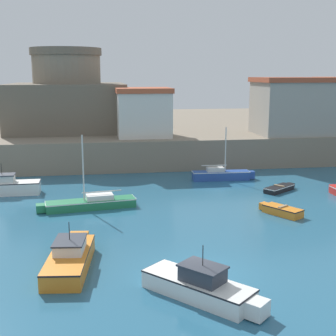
{
  "coord_description": "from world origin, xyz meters",
  "views": [
    {
      "loc": [
        -4.81,
        -20.32,
        9.46
      ],
      "look_at": [
        0.74,
        15.92,
        2.0
      ],
      "focal_mm": 50.0,
      "sensor_mm": 36.0,
      "label": 1
    }
  ],
  "objects_px": {
    "motorboat_orange_5": "(70,257)",
    "harbor_shed_mid_row": "(294,106)",
    "sailboat_blue_3": "(222,174)",
    "dinghy_orange_1": "(281,210)",
    "dinghy_black_6": "(280,188)",
    "motorboat_white_4": "(4,187)",
    "sailboat_green_7": "(90,203)",
    "motorboat_white_9": "(201,286)",
    "fortress": "(68,100)",
    "harbor_shed_near_wharf": "(143,112)"
  },
  "relations": [
    {
      "from": "motorboat_orange_5",
      "to": "harbor_shed_near_wharf",
      "type": "bearing_deg",
      "value": 76.32
    },
    {
      "from": "dinghy_black_6",
      "to": "harbor_shed_mid_row",
      "type": "xyz_separation_m",
      "value": [
        6.18,
        12.24,
        5.8
      ]
    },
    {
      "from": "harbor_shed_near_wharf",
      "to": "harbor_shed_mid_row",
      "type": "distance_m",
      "value": 16.02
    },
    {
      "from": "sailboat_blue_3",
      "to": "fortress",
      "type": "relative_size",
      "value": 0.44
    },
    {
      "from": "fortress",
      "to": "sailboat_green_7",
      "type": "bearing_deg",
      "value": -83.61
    },
    {
      "from": "motorboat_orange_5",
      "to": "dinghy_black_6",
      "type": "height_order",
      "value": "motorboat_orange_5"
    },
    {
      "from": "motorboat_white_4",
      "to": "harbor_shed_near_wharf",
      "type": "bearing_deg",
      "value": 40.98
    },
    {
      "from": "dinghy_orange_1",
      "to": "motorboat_white_9",
      "type": "height_order",
      "value": "motorboat_white_9"
    },
    {
      "from": "motorboat_white_4",
      "to": "dinghy_black_6",
      "type": "height_order",
      "value": "motorboat_white_4"
    },
    {
      "from": "dinghy_black_6",
      "to": "sailboat_blue_3",
      "type": "bearing_deg",
      "value": 127.24
    },
    {
      "from": "sailboat_green_7",
      "to": "motorboat_white_9",
      "type": "height_order",
      "value": "sailboat_green_7"
    },
    {
      "from": "sailboat_blue_3",
      "to": "dinghy_black_6",
      "type": "xyz_separation_m",
      "value": [
        3.61,
        -4.75,
        -0.24
      ]
    },
    {
      "from": "sailboat_blue_3",
      "to": "dinghy_orange_1",
      "type": "bearing_deg",
      "value": -83.51
    },
    {
      "from": "harbor_shed_near_wharf",
      "to": "harbor_shed_mid_row",
      "type": "height_order",
      "value": "harbor_shed_mid_row"
    },
    {
      "from": "motorboat_white_4",
      "to": "motorboat_orange_5",
      "type": "relative_size",
      "value": 0.96
    },
    {
      "from": "sailboat_blue_3",
      "to": "motorboat_white_9",
      "type": "relative_size",
      "value": 1.12
    },
    {
      "from": "motorboat_white_4",
      "to": "dinghy_black_6",
      "type": "relative_size",
      "value": 1.83
    },
    {
      "from": "sailboat_green_7",
      "to": "dinghy_black_6",
      "type": "bearing_deg",
      "value": 10.0
    },
    {
      "from": "motorboat_orange_5",
      "to": "dinghy_black_6",
      "type": "bearing_deg",
      "value": 38.85
    },
    {
      "from": "sailboat_green_7",
      "to": "harbor_shed_near_wharf",
      "type": "xyz_separation_m",
      "value": [
        5.44,
        15.6,
        5.13
      ]
    },
    {
      "from": "motorboat_orange_5",
      "to": "harbor_shed_near_wharf",
      "type": "xyz_separation_m",
      "value": [
        6.3,
        25.89,
        4.98
      ]
    },
    {
      "from": "fortress",
      "to": "harbor_shed_near_wharf",
      "type": "xyz_separation_m",
      "value": [
        8.0,
        -7.26,
        -0.89
      ]
    },
    {
      "from": "fortress",
      "to": "harbor_shed_mid_row",
      "type": "height_order",
      "value": "fortress"
    },
    {
      "from": "sailboat_blue_3",
      "to": "motorboat_orange_5",
      "type": "xyz_separation_m",
      "value": [
        -12.51,
        -17.74,
        0.06
      ]
    },
    {
      "from": "fortress",
      "to": "harbor_shed_near_wharf",
      "type": "bearing_deg",
      "value": -42.23
    },
    {
      "from": "dinghy_orange_1",
      "to": "motorboat_orange_5",
      "type": "height_order",
      "value": "motorboat_orange_5"
    },
    {
      "from": "motorboat_white_4",
      "to": "fortress",
      "type": "height_order",
      "value": "fortress"
    },
    {
      "from": "sailboat_blue_3",
      "to": "harbor_shed_near_wharf",
      "type": "xyz_separation_m",
      "value": [
        -6.2,
        8.16,
        5.04
      ]
    },
    {
      "from": "motorboat_orange_5",
      "to": "harbor_shed_mid_row",
      "type": "distance_m",
      "value": 34.11
    },
    {
      "from": "motorboat_orange_5",
      "to": "sailboat_green_7",
      "type": "xyz_separation_m",
      "value": [
        0.86,
        10.29,
        -0.14
      ]
    },
    {
      "from": "motorboat_white_9",
      "to": "motorboat_white_4",
      "type": "bearing_deg",
      "value": 120.88
    },
    {
      "from": "dinghy_black_6",
      "to": "harbor_shed_mid_row",
      "type": "bearing_deg",
      "value": 63.2
    },
    {
      "from": "sailboat_blue_3",
      "to": "sailboat_green_7",
      "type": "relative_size",
      "value": 0.81
    },
    {
      "from": "motorboat_orange_5",
      "to": "fortress",
      "type": "bearing_deg",
      "value": 92.93
    },
    {
      "from": "motorboat_orange_5",
      "to": "harbor_shed_near_wharf",
      "type": "distance_m",
      "value": 27.11
    },
    {
      "from": "motorboat_white_4",
      "to": "motorboat_white_9",
      "type": "relative_size",
      "value": 1.17
    },
    {
      "from": "motorboat_white_4",
      "to": "harbor_shed_mid_row",
      "type": "height_order",
      "value": "harbor_shed_mid_row"
    },
    {
      "from": "harbor_shed_near_wharf",
      "to": "harbor_shed_mid_row",
      "type": "relative_size",
      "value": 0.69
    },
    {
      "from": "sailboat_blue_3",
      "to": "sailboat_green_7",
      "type": "xyz_separation_m",
      "value": [
        -11.64,
        -7.44,
        -0.09
      ]
    },
    {
      "from": "dinghy_orange_1",
      "to": "harbor_shed_near_wharf",
      "type": "distance_m",
      "value": 21.14
    },
    {
      "from": "dinghy_orange_1",
      "to": "sailboat_green_7",
      "type": "xyz_separation_m",
      "value": [
        -12.89,
        3.48,
        0.09
      ]
    },
    {
      "from": "sailboat_blue_3",
      "to": "motorboat_white_4",
      "type": "bearing_deg",
      "value": -172.39
    },
    {
      "from": "motorboat_white_9",
      "to": "dinghy_black_6",
      "type": "bearing_deg",
      "value": 58.65
    },
    {
      "from": "sailboat_blue_3",
      "to": "dinghy_black_6",
      "type": "relative_size",
      "value": 1.75
    },
    {
      "from": "motorboat_white_9",
      "to": "fortress",
      "type": "relative_size",
      "value": 0.4
    },
    {
      "from": "dinghy_black_6",
      "to": "fortress",
      "type": "height_order",
      "value": "fortress"
    },
    {
      "from": "motorboat_orange_5",
      "to": "dinghy_black_6",
      "type": "relative_size",
      "value": 1.91
    },
    {
      "from": "dinghy_orange_1",
      "to": "sailboat_blue_3",
      "type": "height_order",
      "value": "sailboat_blue_3"
    },
    {
      "from": "harbor_shed_near_wharf",
      "to": "motorboat_white_9",
      "type": "bearing_deg",
      "value": -91.18
    },
    {
      "from": "fortress",
      "to": "dinghy_black_6",
      "type": "bearing_deg",
      "value": -48.55
    }
  ]
}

